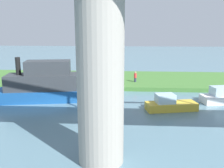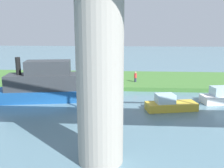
# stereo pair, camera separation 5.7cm
# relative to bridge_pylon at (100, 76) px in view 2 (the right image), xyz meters

# --- Properties ---
(ground_plane) EXTENTS (160.00, 160.00, 0.00)m
(ground_plane) POSITION_rel_bridge_pylon_xyz_m (1.80, -16.75, -5.03)
(ground_plane) COLOR slate
(grassy_bank) EXTENTS (80.00, 12.00, 0.50)m
(grassy_bank) POSITION_rel_bridge_pylon_xyz_m (1.80, -22.75, -4.78)
(grassy_bank) COLOR #427533
(grassy_bank) RESTS_ON ground
(bridge_pylon) EXTENTS (2.58, 2.58, 10.06)m
(bridge_pylon) POSITION_rel_bridge_pylon_xyz_m (0.00, 0.00, 0.00)
(bridge_pylon) COLOR #9E998E
(bridge_pylon) RESTS_ON ground
(person_on_bank) EXTENTS (0.50, 0.50, 1.39)m
(person_on_bank) POSITION_rel_bridge_pylon_xyz_m (-2.43, -20.09, -3.83)
(person_on_bank) COLOR #2D334C
(person_on_bank) RESTS_ON grassy_bank
(mooring_post) EXTENTS (0.20, 0.20, 0.98)m
(mooring_post) POSITION_rel_bridge_pylon_xyz_m (2.13, -17.81, -4.04)
(mooring_post) COLOR brown
(mooring_post) RESTS_ON grassy_bank
(motorboat_white) EXTENTS (9.51, 4.56, 4.66)m
(motorboat_white) POSITION_rel_bridge_pylon_xyz_m (7.81, -12.19, -3.30)
(motorboat_white) COLOR #195199
(motorboat_white) RESTS_ON ground
(riverboat_paddlewheel) EXTENTS (4.98, 2.62, 1.58)m
(riverboat_paddlewheel) POSITION_rel_bridge_pylon_xyz_m (-5.43, -9.74, -4.46)
(riverboat_paddlewheel) COLOR gold
(riverboat_paddlewheel) RESTS_ON ground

